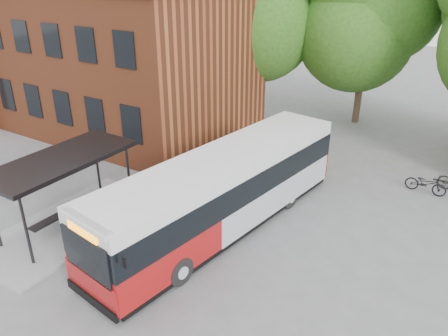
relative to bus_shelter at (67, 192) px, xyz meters
The scene contains 7 objects.
ground 4.83m from the bus_shelter, 12.53° to the left, with size 100.00×100.00×0.00m, color slate.
station_building 13.42m from the bus_shelter, 130.36° to the left, with size 18.40×10.40×8.50m, color brown, non-canonical shape.
bus_shelter is the anchor object (origin of this frame).
tree_0 17.54m from the bus_shelter, 95.04° to the left, with size 7.92×7.92×11.00m, color #285516, non-canonical shape.
tree_1 19.19m from the bus_shelter, 73.01° to the left, with size 7.92×7.92×10.40m, color #285516, non-canonical shape.
city_bus 5.84m from the bus_shelter, 31.45° to the left, with size 2.51×11.76×2.99m, color #A21112, non-canonical shape.
bicycle_0 14.98m from the bus_shelter, 42.65° to the left, with size 0.60×1.73×0.91m, color black.
Camera 1 is at (8.10, -9.96, 9.15)m, focal length 35.00 mm.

